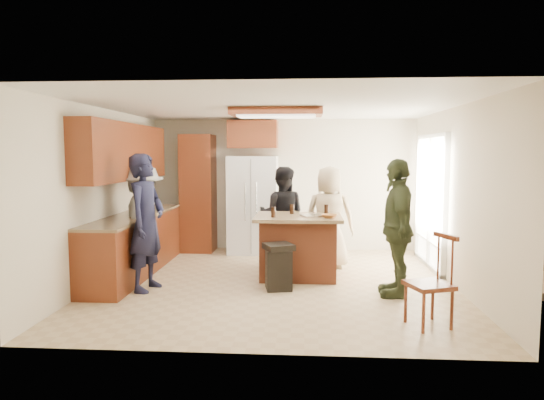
# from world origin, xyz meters

# --- Properties ---
(room_shell) EXTENTS (8.00, 5.20, 5.00)m
(room_shell) POSITION_xyz_m (4.37, 1.64, 0.87)
(room_shell) COLOR tan
(room_shell) RESTS_ON ground
(person_front_left) EXTENTS (0.61, 0.75, 1.85)m
(person_front_left) POSITION_xyz_m (-1.72, -0.47, 0.93)
(person_front_left) COLOR black
(person_front_left) RESTS_ON ground
(person_behind_left) EXTENTS (0.83, 0.54, 1.63)m
(person_behind_left) POSITION_xyz_m (0.03, 1.32, 0.82)
(person_behind_left) COLOR black
(person_behind_left) RESTS_ON ground
(person_behind_right) EXTENTS (0.85, 0.59, 1.65)m
(person_behind_right) POSITION_xyz_m (0.81, 0.98, 0.83)
(person_behind_right) COLOR tan
(person_behind_right) RESTS_ON ground
(person_side_right) EXTENTS (0.59, 1.08, 1.79)m
(person_side_right) POSITION_xyz_m (1.60, -0.51, 0.89)
(person_side_right) COLOR #384226
(person_side_right) RESTS_ON ground
(person_counter) EXTENTS (0.81, 1.19, 1.69)m
(person_counter) POSITION_xyz_m (-2.02, 0.25, 0.85)
(person_counter) COLOR gray
(person_counter) RESTS_ON ground
(left_cabinetry) EXTENTS (0.64, 3.00, 2.30)m
(left_cabinetry) POSITION_xyz_m (-2.24, 0.40, 0.96)
(left_cabinetry) COLOR maroon
(left_cabinetry) RESTS_ON ground
(back_wall_units) EXTENTS (1.80, 0.60, 2.45)m
(back_wall_units) POSITION_xyz_m (-1.33, 2.20, 1.38)
(back_wall_units) COLOR maroon
(back_wall_units) RESTS_ON ground
(refrigerator) EXTENTS (0.90, 0.76, 1.80)m
(refrigerator) POSITION_xyz_m (-0.55, 2.12, 0.90)
(refrigerator) COLOR white
(refrigerator) RESTS_ON ground
(kitchen_island) EXTENTS (1.28, 1.03, 0.93)m
(kitchen_island) POSITION_xyz_m (0.32, 0.36, 0.47)
(kitchen_island) COLOR brown
(kitchen_island) RESTS_ON ground
(island_items) EXTENTS (0.98, 0.61, 0.15)m
(island_items) POSITION_xyz_m (0.56, 0.27, 0.97)
(island_items) COLOR silver
(island_items) RESTS_ON kitchen_island
(trash_bin) EXTENTS (0.48, 0.48, 0.63)m
(trash_bin) POSITION_xyz_m (0.06, -0.33, 0.32)
(trash_bin) COLOR black
(trash_bin) RESTS_ON ground
(spindle_chair) EXTENTS (0.54, 0.54, 0.99)m
(spindle_chair) POSITION_xyz_m (1.76, -1.64, 0.45)
(spindle_chair) COLOR maroon
(spindle_chair) RESTS_ON ground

